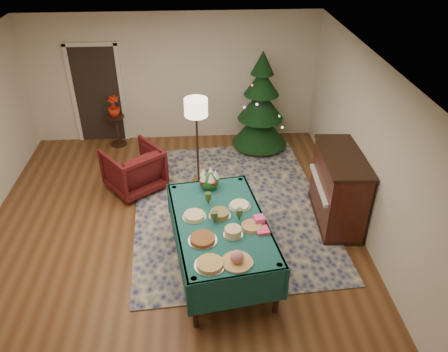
{
  "coord_description": "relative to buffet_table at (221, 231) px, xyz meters",
  "views": [
    {
      "loc": [
        0.5,
        -5.29,
        4.53
      ],
      "look_at": [
        0.84,
        0.14,
        1.05
      ],
      "focal_mm": 35.0,
      "sensor_mm": 36.0,
      "label": 1
    }
  ],
  "objects": [
    {
      "name": "goblet_0",
      "position": [
        -0.15,
        0.4,
        0.27
      ],
      "size": [
        0.09,
        0.09,
        0.19
      ],
      "color": "#2D471E",
      "rests_on": "buffet_table"
    },
    {
      "name": "side_table",
      "position": [
        -1.99,
        3.85,
        -0.34
      ],
      "size": [
        0.38,
        0.38,
        0.67
      ],
      "color": "black",
      "rests_on": "ground"
    },
    {
      "name": "platter_3",
      "position": [
        0.15,
        -0.3,
        0.22
      ],
      "size": [
        0.26,
        0.26,
        0.11
      ],
      "color": "silver",
      "rests_on": "buffet_table"
    },
    {
      "name": "platter_6",
      "position": [
        -0.01,
        0.12,
        0.2
      ],
      "size": [
        0.3,
        0.3,
        0.08
      ],
      "color": "silver",
      "rests_on": "buffet_table"
    },
    {
      "name": "platter_1",
      "position": [
        0.15,
        -0.81,
        0.23
      ],
      "size": [
        0.39,
        0.39,
        0.18
      ],
      "color": "silver",
      "rests_on": "buffet_table"
    },
    {
      "name": "napkin_stack",
      "position": [
        0.54,
        -0.25,
        0.19
      ],
      "size": [
        0.19,
        0.19,
        0.04
      ],
      "primitive_type": "cube",
      "rotation": [
        0.0,
        0.0,
        0.15
      ],
      "color": "#F94572",
      "rests_on": "buffet_table"
    },
    {
      "name": "room_shell",
      "position": [
        -0.75,
        0.65,
        0.69
      ],
      "size": [
        7.0,
        7.0,
        7.0
      ],
      "color": "#593319",
      "rests_on": "ground"
    },
    {
      "name": "platter_7",
      "position": [
        0.29,
        0.31,
        0.19
      ],
      "size": [
        0.31,
        0.31,
        0.05
      ],
      "color": "silver",
      "rests_on": "buffet_table"
    },
    {
      "name": "gift_box",
      "position": [
        0.51,
        -0.07,
        0.22
      ],
      "size": [
        0.15,
        0.15,
        0.11
      ],
      "primitive_type": "cube",
      "rotation": [
        0.0,
        0.0,
        0.15
      ],
      "color": "#FC46A5",
      "rests_on": "buffet_table"
    },
    {
      "name": "floor_lamp",
      "position": [
        -0.29,
        2.25,
        0.75
      ],
      "size": [
        0.41,
        0.41,
        1.67
      ],
      "color": "#A57F3F",
      "rests_on": "ground"
    },
    {
      "name": "platter_0",
      "position": [
        -0.18,
        -0.83,
        0.19
      ],
      "size": [
        0.38,
        0.38,
        0.05
      ],
      "color": "silver",
      "rests_on": "buffet_table"
    },
    {
      "name": "goblet_1",
      "position": [
        0.25,
        -0.0,
        0.27
      ],
      "size": [
        0.09,
        0.09,
        0.19
      ],
      "color": "#2D471E",
      "rests_on": "buffet_table"
    },
    {
      "name": "christmas_tree",
      "position": [
        1.02,
        3.55,
        0.27
      ],
      "size": [
        1.41,
        1.41,
        2.09
      ],
      "color": "black",
      "rests_on": "ground"
    },
    {
      "name": "buffet_table",
      "position": [
        0.0,
        0.0,
        0.0
      ],
      "size": [
        1.55,
        2.29,
        0.83
      ],
      "color": "black",
      "rests_on": "ground"
    },
    {
      "name": "platter_4",
      "position": [
        0.41,
        -0.16,
        0.19
      ],
      "size": [
        0.31,
        0.31,
        0.05
      ],
      "color": "silver",
      "rests_on": "buffet_table"
    },
    {
      "name": "potted_plant",
      "position": [
        -1.99,
        3.85,
        0.13
      ],
      "size": [
        0.25,
        0.45,
        0.25
      ],
      "primitive_type": "imported",
      "color": "#B4250C",
      "rests_on": "side_table"
    },
    {
      "name": "platter_2",
      "position": [
        -0.25,
        -0.38,
        0.19
      ],
      "size": [
        0.38,
        0.38,
        0.06
      ],
      "color": "silver",
      "rests_on": "buffet_table"
    },
    {
      "name": "platter_5",
      "position": [
        -0.35,
        0.11,
        0.19
      ],
      "size": [
        0.33,
        0.33,
        0.06
      ],
      "color": "silver",
      "rests_on": "buffet_table"
    },
    {
      "name": "goblet_2",
      "position": [
        -0.08,
        -0.04,
        0.27
      ],
      "size": [
        0.09,
        0.09,
        0.19
      ],
      "color": "#2D471E",
      "rests_on": "buffet_table"
    },
    {
      "name": "piano",
      "position": [
        1.94,
        1.0,
        -0.07
      ],
      "size": [
        0.73,
        1.44,
        1.22
      ],
      "color": "black",
      "rests_on": "ground"
    },
    {
      "name": "armchair",
      "position": [
        -1.44,
        2.11,
        -0.21
      ],
      "size": [
        1.21,
        1.2,
        0.91
      ],
      "primitive_type": "imported",
      "rotation": [
        0.0,
        0.0,
        3.79
      ],
      "color": "#4C1011",
      "rests_on": "ground"
    },
    {
      "name": "rug",
      "position": [
        0.23,
        1.45,
        -0.65
      ],
      "size": [
        3.48,
        4.41,
        0.02
      ],
      "primitive_type": "cube",
      "rotation": [
        0.0,
        0.0,
        0.07
      ],
      "color": "#14204E",
      "rests_on": "ground"
    },
    {
      "name": "centerpiece",
      "position": [
        -0.13,
        0.82,
        0.31
      ],
      "size": [
        0.3,
        0.3,
        0.34
      ],
      "color": "#1E4C1E",
      "rests_on": "buffet_table"
    },
    {
      "name": "doorway",
      "position": [
        -2.35,
        4.13,
        0.43
      ],
      "size": [
        1.08,
        0.04,
        2.16
      ],
      "color": "black",
      "rests_on": "ground"
    }
  ]
}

